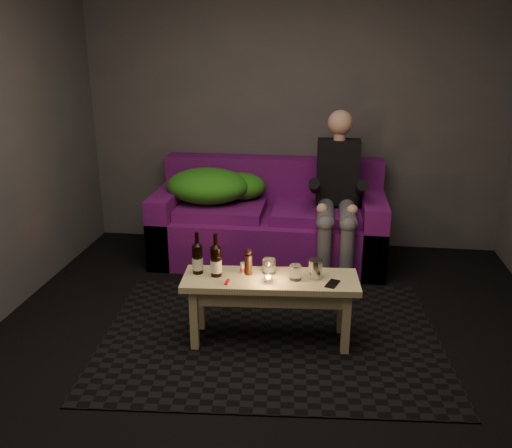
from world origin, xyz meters
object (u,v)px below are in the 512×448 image
Objects in this scene: beer_bottle_b at (216,260)px; beer_bottle_a at (197,258)px; person at (337,190)px; steel_cup at (315,269)px; sofa at (270,224)px; coffee_table at (270,289)px.

beer_bottle_a is at bearing 167.80° from beer_bottle_b.
steel_cup is (-0.15, -1.31, -0.18)m from person.
beer_bottle_b is at bearing -97.18° from sofa.
steel_cup is (0.29, 0.04, 0.15)m from coffee_table.
coffee_table is (0.17, -1.52, 0.07)m from sofa.
sofa is 1.57m from beer_bottle_b.
beer_bottle_b is at bearing -177.78° from coffee_table.
sofa is 1.56m from beer_bottle_a.
steel_cup is at bearing -72.78° from sofa.
coffee_table is at bearing 2.22° from beer_bottle_b.
coffee_table is 4.10× the size of beer_bottle_a.
beer_bottle_a is at bearing -102.17° from sofa.
person is 4.81× the size of beer_bottle_a.
beer_bottle_a is at bearing -178.12° from steel_cup.
coffee_table is 4.00× the size of beer_bottle_b.
person is 1.33m from steel_cup.
sofa is 0.75m from person.
coffee_table is (-0.44, -1.35, -0.33)m from person.
beer_bottle_a is 2.28× the size of steel_cup.
beer_bottle_a is 0.79m from steel_cup.
steel_cup is at bearing 4.75° from beer_bottle_b.
person reaches higher than beer_bottle_a.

